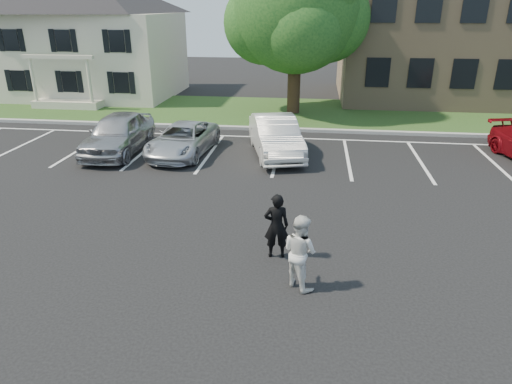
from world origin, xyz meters
TOP-DOWN VIEW (x-y plane):
  - ground_plane at (0.00, 0.00)m, footprint 90.00×90.00m
  - curb at (0.00, 12.00)m, footprint 40.00×0.30m
  - grass_strip at (0.00, 16.00)m, footprint 44.00×8.00m
  - stall_lines at (1.40, 8.95)m, footprint 34.00×5.36m
  - house at (-13.00, 19.97)m, footprint 10.30×9.22m
  - tree at (0.29, 15.98)m, footprint 7.80×7.20m
  - man_black_suit at (0.62, 0.01)m, footprint 0.65×0.48m
  - man_white_shirt at (1.22, -1.18)m, footprint 1.03×1.02m
  - car_silver_west at (-6.55, 7.65)m, footprint 2.02×4.80m
  - car_silver_minivan at (-3.86, 7.74)m, footprint 2.41×4.58m
  - car_white_sedan at (-0.11, 8.15)m, footprint 2.79×4.97m

SIDE VIEW (x-z plane):
  - ground_plane at x=0.00m, z-range 0.00..0.00m
  - stall_lines at x=1.40m, z-range 0.00..0.01m
  - grass_strip at x=0.00m, z-range 0.00..0.08m
  - curb at x=0.00m, z-range 0.00..0.15m
  - car_silver_minivan at x=-3.86m, z-range 0.00..1.23m
  - car_white_sedan at x=-0.11m, z-range 0.00..1.55m
  - car_silver_west at x=-6.55m, z-range 0.00..1.62m
  - man_black_suit at x=0.62m, z-range 0.00..1.63m
  - man_white_shirt at x=1.22m, z-range 0.00..1.67m
  - house at x=-13.00m, z-range 0.03..7.63m
  - tree at x=0.29m, z-range 0.95..9.75m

